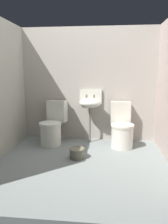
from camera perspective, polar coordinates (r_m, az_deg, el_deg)
name	(u,v)px	position (r m, az deg, el deg)	size (l,w,h in m)	color
ground_plane	(82,164)	(3.32, -0.52, -13.58)	(2.94, 2.64, 0.08)	gray
wall_back	(89,85)	(4.20, 1.28, 7.20)	(2.94, 0.10, 2.14)	#A69D93
toilet_left	(53,127)	(4.02, -8.31, -3.87)	(0.49, 0.65, 0.78)	silver
toilet_right	(122,129)	(3.91, 9.92, -4.33)	(0.43, 0.62, 0.78)	silver
sink	(90,103)	(4.01, 1.62, 2.51)	(0.42, 0.35, 0.99)	#63604F
bucket	(77,153)	(3.39, -1.90, -10.75)	(0.24, 0.24, 0.16)	#63604F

